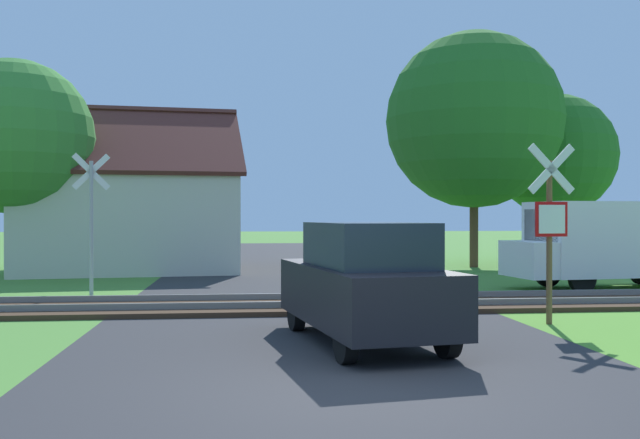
# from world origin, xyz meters

# --- Properties ---
(ground_plane) EXTENTS (160.00, 160.00, 0.00)m
(ground_plane) POSITION_xyz_m (0.00, 0.00, 0.00)
(ground_plane) COLOR #4C8433
(road_asphalt) EXTENTS (7.35, 80.00, 0.01)m
(road_asphalt) POSITION_xyz_m (0.00, 2.00, 0.00)
(road_asphalt) COLOR #2D2D30
(road_asphalt) RESTS_ON ground
(rail_track) EXTENTS (60.00, 2.60, 0.22)m
(rail_track) POSITION_xyz_m (0.00, 7.22, 0.06)
(rail_track) COLOR #422D1E
(rail_track) RESTS_ON ground
(stop_sign_near) EXTENTS (0.88, 0.17, 3.12)m
(stop_sign_near) POSITION_xyz_m (4.10, 4.51, 1.75)
(stop_sign_near) COLOR brown
(stop_sign_near) RESTS_ON ground
(crossing_sign_far) EXTENTS (0.86, 0.25, 3.37)m
(crossing_sign_far) POSITION_xyz_m (-4.74, 10.03, 1.94)
(crossing_sign_far) COLOR #9E9EA5
(crossing_sign_far) RESTS_ON ground
(house) EXTENTS (7.99, 7.39, 5.68)m
(house) POSITION_xyz_m (-5.04, 18.00, 1.83)
(house) COLOR beige
(house) RESTS_ON ground
(tree_far) EXTENTS (4.80, 4.80, 6.69)m
(tree_far) POSITION_xyz_m (11.10, 19.72, 4.29)
(tree_far) COLOR #513823
(tree_far) RESTS_ON ground
(tree_right) EXTENTS (6.46, 6.46, 8.63)m
(tree_right) POSITION_xyz_m (7.26, 18.09, 5.40)
(tree_right) COLOR #513823
(tree_right) RESTS_ON ground
(tree_left) EXTENTS (4.77, 4.77, 6.69)m
(tree_left) POSITION_xyz_m (-8.14, 15.51, 4.30)
(tree_left) COLOR #513823
(tree_left) RESTS_ON ground
(mail_truck) EXTENTS (5.09, 2.43, 2.24)m
(mail_truck) POSITION_xyz_m (8.20, 10.20, 1.24)
(mail_truck) COLOR white
(mail_truck) RESTS_ON ground
(parked_car) EXTENTS (2.24, 4.21, 1.78)m
(parked_car) POSITION_xyz_m (0.60, 3.06, 0.89)
(parked_car) COLOR black
(parked_car) RESTS_ON ground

